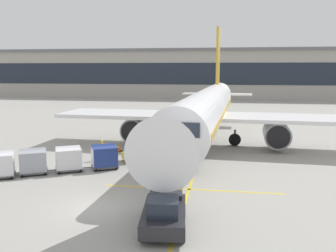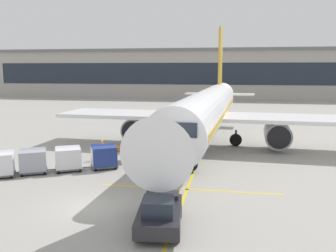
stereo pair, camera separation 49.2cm
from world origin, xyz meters
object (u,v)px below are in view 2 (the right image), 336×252
at_px(parked_airplane, 206,111).
at_px(ground_crew_marshaller, 103,154).
at_px(baggage_cart_lead, 104,156).
at_px(belt_loader, 144,150).
at_px(ground_crew_by_loader, 102,148).
at_px(baggage_cart_third, 33,161).
at_px(pushback_tug, 160,213).
at_px(ground_crew_by_carts, 100,156).
at_px(baggage_cart_fourth, 0,164).
at_px(baggage_cart_second, 68,158).
at_px(ground_crew_wingwalker, 113,154).
at_px(safety_cone_engine_keepout, 131,148).
at_px(safety_cone_wingtip, 119,148).
at_px(safety_cone_nose_mark, 142,141).

relative_size(parked_airplane, ground_crew_marshaller, 23.53).
bearing_deg(parked_airplane, baggage_cart_lead, -126.95).
relative_size(parked_airplane, baggage_cart_lead, 14.78).
bearing_deg(belt_loader, ground_crew_by_loader, -174.76).
xyz_separation_m(baggage_cart_third, ground_crew_by_loader, (3.70, 5.05, -0.00)).
height_order(pushback_tug, ground_crew_marshaller, pushback_tug).
relative_size(baggage_cart_lead, ground_crew_by_carts, 1.59).
bearing_deg(baggage_cart_fourth, baggage_cart_second, 30.43).
relative_size(baggage_cart_third, pushback_tug, 0.60).
bearing_deg(ground_crew_by_loader, baggage_cart_third, -126.25).
xyz_separation_m(ground_crew_wingwalker, safety_cone_engine_keepout, (0.01, 5.40, -0.67)).
bearing_deg(ground_crew_by_carts, baggage_cart_fourth, -151.07).
relative_size(baggage_cart_fourth, ground_crew_marshaller, 1.59).
relative_size(baggage_cart_third, safety_cone_engine_keepout, 4.17).
bearing_deg(ground_crew_by_loader, belt_loader, 5.24).
bearing_deg(ground_crew_wingwalker, safety_cone_wingtip, 102.45).
xyz_separation_m(belt_loader, pushback_tug, (3.97, -13.37, -0.09)).
distance_m(safety_cone_engine_keepout, safety_cone_wingtip, 1.19).
bearing_deg(ground_crew_by_loader, safety_cone_wingtip, 82.28).
distance_m(belt_loader, ground_crew_by_carts, 4.31).
bearing_deg(baggage_cart_third, baggage_cart_fourth, -145.82).
distance_m(baggage_cart_lead, ground_crew_by_loader, 2.93).
bearing_deg(ground_crew_marshaller, safety_cone_wingtip, 93.29).
bearing_deg(safety_cone_nose_mark, baggage_cart_fourth, -119.15).
distance_m(belt_loader, ground_crew_marshaller, 3.73).
bearing_deg(ground_crew_by_carts, baggage_cart_third, -153.49).
bearing_deg(ground_crew_by_loader, ground_crew_marshaller, -68.21).
distance_m(baggage_cart_lead, safety_cone_wingtip, 6.12).
xyz_separation_m(parked_airplane, ground_crew_wingwalker, (-6.95, -9.13, -2.62)).
xyz_separation_m(baggage_cart_second, pushback_tug, (9.10, -9.16, -0.17)).
height_order(ground_crew_marshaller, safety_cone_wingtip, ground_crew_marshaller).
bearing_deg(ground_crew_by_loader, baggage_cart_fourth, -131.51).
distance_m(baggage_cart_lead, baggage_cart_second, 2.77).
distance_m(baggage_cart_second, ground_crew_by_loader, 4.11).
distance_m(baggage_cart_fourth, ground_crew_by_carts, 7.33).
bearing_deg(baggage_cart_third, ground_crew_wingwalker, 30.29).
height_order(parked_airplane, ground_crew_by_loader, parked_airplane).
distance_m(baggage_cart_lead, baggage_cart_fourth, 7.66).
bearing_deg(safety_cone_wingtip, safety_cone_nose_mark, 69.28).
height_order(pushback_tug, ground_crew_wingwalker, pushback_tug).
xyz_separation_m(pushback_tug, safety_cone_engine_keepout, (-6.08, 16.48, -0.50)).
distance_m(ground_crew_by_loader, safety_cone_engine_keepout, 3.88).
bearing_deg(ground_crew_by_loader, ground_crew_wingwalker, -50.13).
bearing_deg(ground_crew_wingwalker, baggage_cart_second, -147.38).
height_order(baggage_cart_third, ground_crew_wingwalker, baggage_cart_third).
distance_m(baggage_cart_second, ground_crew_marshaller, 2.92).
distance_m(belt_loader, baggage_cart_fourth, 11.51).
height_order(ground_crew_by_loader, safety_cone_engine_keepout, ground_crew_by_loader).
bearing_deg(ground_crew_marshaller, pushback_tug, -58.00).
distance_m(baggage_cart_lead, safety_cone_nose_mark, 9.81).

